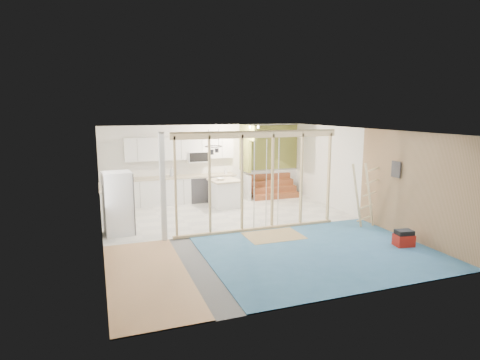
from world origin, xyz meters
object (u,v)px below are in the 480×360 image
object	(u,v)px
island	(225,194)
toolbox	(404,239)
ladder	(365,195)
fridge	(118,204)

from	to	relation	value
island	toolbox	size ratio (longest dim) A/B	2.21
island	ladder	distance (m)	4.42
fridge	toolbox	xyz separation A→B (m)	(6.08, -3.18, -0.61)
island	toolbox	world-z (taller)	island
toolbox	ladder	bearing A→B (deg)	96.29
fridge	ladder	xyz separation A→B (m)	(6.16, -1.59, 0.09)
toolbox	ladder	world-z (taller)	ladder
fridge	toolbox	world-z (taller)	fridge
fridge	ladder	world-z (taller)	ladder
fridge	island	xyz separation A→B (m)	(3.37, 1.81, -0.35)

